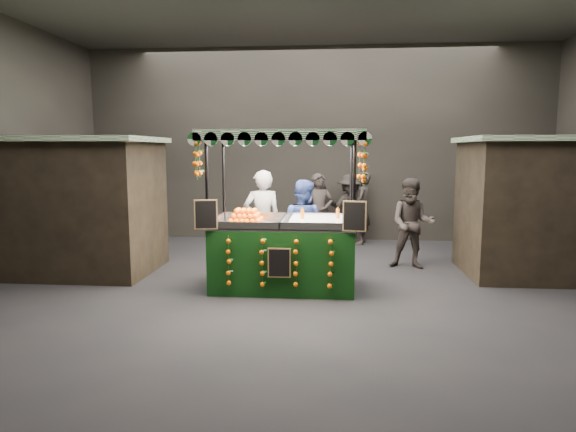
{
  "coord_description": "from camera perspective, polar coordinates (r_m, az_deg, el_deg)",
  "views": [
    {
      "loc": [
        0.45,
        -8.13,
        2.35
      ],
      "look_at": [
        -0.31,
        0.44,
        1.21
      ],
      "focal_mm": 31.08,
      "sensor_mm": 36.0,
      "label": 1
    }
  ],
  "objects": [
    {
      "name": "shopper_7",
      "position": [
        13.36,
        22.42,
        0.33
      ],
      "size": [
        0.98,
        1.57,
        1.61
      ],
      "rotation": [
        0.0,
        0.0,
        -1.93
      ],
      "color": "black",
      "rests_on": "ground"
    },
    {
      "name": "vendor_blue",
      "position": [
        9.51,
        1.64,
        -1.23
      ],
      "size": [
        1.07,
        0.96,
        1.8
      ],
      "rotation": [
        0.0,
        0.0,
        2.76
      ],
      "color": "navy",
      "rests_on": "ground"
    },
    {
      "name": "shopper_3",
      "position": [
        12.7,
        7.11,
        0.81
      ],
      "size": [
        1.29,
        1.2,
        1.75
      ],
      "rotation": [
        0.0,
        0.0,
        0.65
      ],
      "color": "black",
      "rests_on": "ground"
    },
    {
      "name": "neighbour_stall_right",
      "position": [
        10.46,
        27.24,
        0.98
      ],
      "size": [
        3.0,
        2.2,
        2.6
      ],
      "color": "black",
      "rests_on": "ground"
    },
    {
      "name": "shopper_1",
      "position": [
        10.2,
        14.01,
        -0.84
      ],
      "size": [
        1.0,
        0.85,
        1.81
      ],
      "rotation": [
        0.0,
        0.0,
        -0.21
      ],
      "color": "#2E2725",
      "rests_on": "ground"
    },
    {
      "name": "market_hall",
      "position": [
        8.21,
        1.96,
        14.76
      ],
      "size": [
        12.1,
        10.1,
        5.05
      ],
      "color": "black",
      "rests_on": "ground"
    },
    {
      "name": "ground",
      "position": [
        8.48,
        1.86,
        -8.57
      ],
      "size": [
        12.0,
        12.0,
        0.0
      ],
      "primitive_type": "plane",
      "color": "black",
      "rests_on": "ground"
    },
    {
      "name": "shopper_2",
      "position": [
        12.49,
        3.92,
        0.34
      ],
      "size": [
        0.93,
        0.39,
        1.58
      ],
      "rotation": [
        0.0,
        0.0,
        3.14
      ],
      "color": "#2C2724",
      "rests_on": "ground"
    },
    {
      "name": "juice_stall",
      "position": [
        8.45,
        -0.47,
        -2.84
      ],
      "size": [
        2.76,
        1.62,
        2.67
      ],
      "color": "black",
      "rests_on": "ground"
    },
    {
      "name": "shopper_5",
      "position": [
        12.79,
        23.49,
        -0.19
      ],
      "size": [
        1.04,
        1.48,
        1.54
      ],
      "rotation": [
        0.0,
        0.0,
        2.03
      ],
      "color": "#2C2624",
      "rests_on": "ground"
    },
    {
      "name": "shopper_4",
      "position": [
        11.75,
        -18.05,
        -0.53
      ],
      "size": [
        0.9,
        0.8,
        1.55
      ],
      "rotation": [
        0.0,
        0.0,
        3.64
      ],
      "color": "#272420",
      "rests_on": "ground"
    },
    {
      "name": "neighbour_stall_left",
      "position": [
        10.39,
        -22.78,
        1.2
      ],
      "size": [
        3.0,
        2.2,
        2.6
      ],
      "color": "black",
      "rests_on": "ground"
    },
    {
      "name": "vendor_grey",
      "position": [
        9.62,
        -2.95,
        -0.62
      ],
      "size": [
        0.82,
        0.65,
        1.98
      ],
      "rotation": [
        0.0,
        0.0,
        3.41
      ],
      "color": "gray",
      "rests_on": "ground"
    },
    {
      "name": "shopper_6",
      "position": [
        12.64,
        8.41,
        0.9
      ],
      "size": [
        0.54,
        0.72,
        1.81
      ],
      "rotation": [
        0.0,
        0.0,
        -1.74
      ],
      "color": "#2C2623",
      "rests_on": "ground"
    },
    {
      "name": "shopper_0",
      "position": [
        11.54,
        3.58,
        0.36
      ],
      "size": [
        0.76,
        0.61,
        1.82
      ],
      "rotation": [
        0.0,
        0.0,
        0.3
      ],
      "color": "#2E2826",
      "rests_on": "ground"
    }
  ]
}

